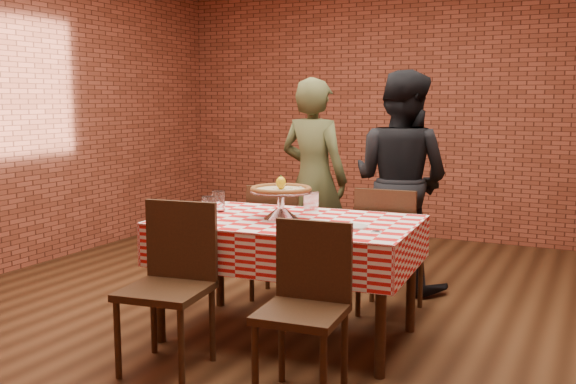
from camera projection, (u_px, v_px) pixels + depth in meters
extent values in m
plane|color=black|center=(296.00, 316.00, 4.54)|extent=(6.00, 6.00, 0.00)
plane|color=brown|center=(416.00, 103.00, 7.01)|extent=(5.50, 0.00, 5.50)
cube|color=#382010|center=(288.00, 279.00, 4.11)|extent=(1.61, 1.02, 0.75)
cylinder|color=#C6B68E|center=(281.00, 190.00, 4.06)|extent=(0.50, 0.50, 0.03)
ellipsoid|color=yellow|center=(281.00, 183.00, 4.05)|extent=(0.08, 0.08, 0.08)
cylinder|color=white|center=(209.00, 207.00, 4.10)|extent=(0.09, 0.09, 0.13)
cylinder|color=white|center=(218.00, 201.00, 4.32)|extent=(0.09, 0.09, 0.13)
cylinder|color=white|center=(354.00, 227.00, 3.78)|extent=(0.16, 0.16, 0.01)
cube|color=white|center=(375.00, 231.00, 3.67)|extent=(0.06, 0.05, 0.00)
cube|color=white|center=(377.00, 231.00, 3.67)|extent=(0.05, 0.04, 0.00)
cube|color=silver|center=(311.00, 201.00, 4.33)|extent=(0.12, 0.11, 0.14)
imported|color=#434627|center=(314.00, 179.00, 5.43)|extent=(0.66, 0.48, 1.67)
imported|color=black|center=(401.00, 181.00, 5.14)|extent=(0.97, 0.83, 1.72)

